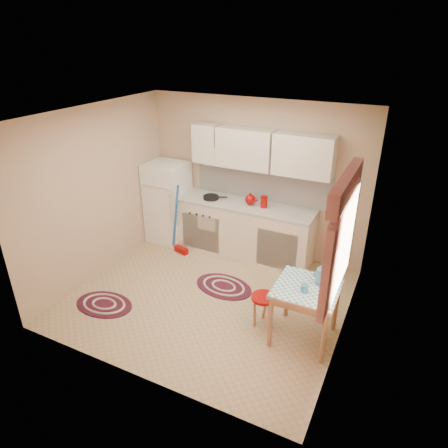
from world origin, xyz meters
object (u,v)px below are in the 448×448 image
Objects in this scene: fridge at (168,203)px; table at (304,313)px; stool at (263,310)px; base_cabinets at (243,231)px.

fridge reaches higher than table.
stool is at bearing -31.87° from fridge.
base_cabinets is (1.40, 0.05, -0.26)m from fridge.
table is 1.71× the size of stool.
stool is (2.34, -1.45, -0.49)m from fridge.
fridge is 3.33× the size of stool.
stool is (-0.52, 0.02, -0.15)m from table.
stool is at bearing 177.69° from table.
fridge is 0.62× the size of base_cabinets.
fridge is 2.79m from stool.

